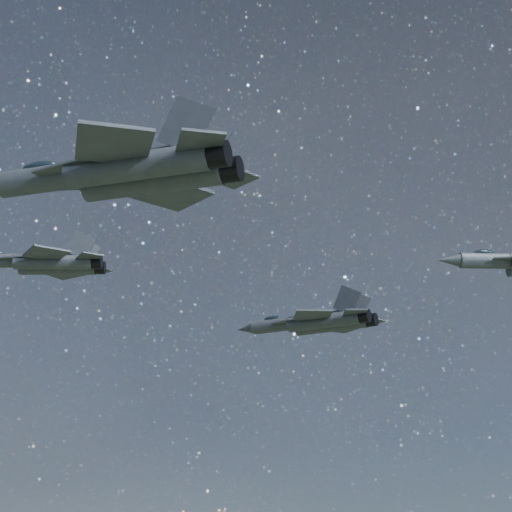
# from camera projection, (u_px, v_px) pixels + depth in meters

# --- Properties ---
(jet_lead) EXTENTS (15.16, 10.42, 3.80)m
(jet_lead) POSITION_uv_depth(u_px,v_px,m) (43.00, 263.00, 73.10)
(jet_lead) COLOR #343A41
(jet_left) EXTENTS (19.11, 12.82, 4.83)m
(jet_left) POSITION_uv_depth(u_px,v_px,m) (316.00, 322.00, 93.86)
(jet_left) COLOR #343A41
(jet_right) EXTENTS (20.06, 14.03, 5.05)m
(jet_right) POSITION_uv_depth(u_px,v_px,m) (123.00, 172.00, 49.87)
(jet_right) COLOR #343A41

